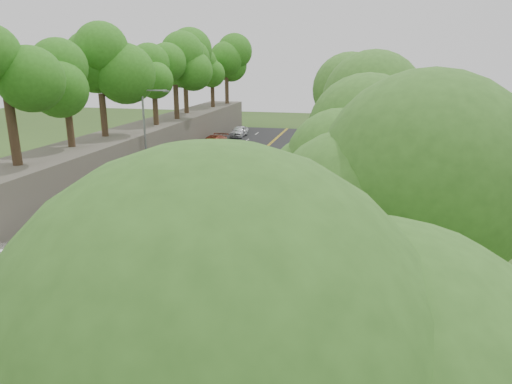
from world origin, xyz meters
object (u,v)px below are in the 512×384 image
Objects in this scene: signpost at (215,245)px; construction_barrel at (322,175)px; concrete_block at (297,243)px; painter_0 at (240,226)px; streetlight at (147,129)px; car_2 at (82,208)px; person_far at (322,170)px.

construction_barrel is at bearing 81.16° from signpost.
concrete_block is 3.73m from painter_0.
streetlight is 1.58× the size of car_2.
construction_barrel is 0.63× the size of concrete_block.
car_2 is at bearing -136.84° from construction_barrel.
car_2 is 11.41m from painter_0.
streetlight is at bearing -165.25° from construction_barrel.
car_2 is (-0.14, -10.09, -3.89)m from streetlight.
construction_barrel is (3.25, 20.90, -1.50)m from signpost.
concrete_block is 0.86× the size of person_far.
construction_barrel is 0.53× the size of painter_0.
painter_0 is at bearing 92.99° from signpost.
concrete_block is at bearing -90.00° from construction_barrel.
construction_barrel is at bearing 14.75° from streetlight.
signpost is 21.21m from construction_barrel.
streetlight is 5.27× the size of person_far.
concrete_block is at bearing -83.41° from painter_0.
person_far is at bearing 47.42° from car_2.
person_far is at bearing 81.57° from signpost.
concrete_block is (3.25, 4.64, -1.48)m from signpost.
car_2 is (-14.90, 2.29, 0.26)m from concrete_block.
signpost is 5.86m from painter_0.
signpost reaches higher than car_2.
person_far is (14.66, 4.24, -3.83)m from streetlight.
concrete_block is at bearing -5.38° from car_2.
signpost is at bearing -125.02° from concrete_block.
streetlight is 10.81m from car_2.
streetlight is at bearing 140.02° from concrete_block.
painter_0 is (-3.55, 1.10, 0.34)m from concrete_block.
streetlight is 9.68× the size of construction_barrel.
concrete_block is at bearing 106.34° from person_far.
car_2 is 20.59m from person_far.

